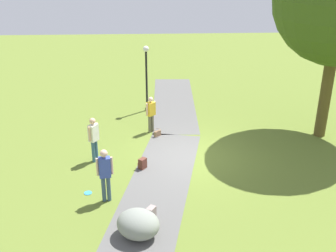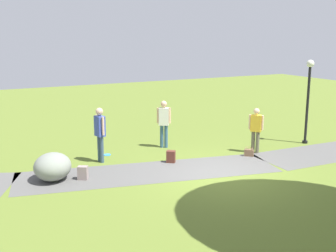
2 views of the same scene
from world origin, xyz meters
The scene contains 12 objects.
ground_plane centered at (0.00, 0.00, 0.00)m, with size 48.00×48.00×0.00m, color #5D702A.
footpath_segment_near centered at (-6.00, -0.28, 0.00)m, with size 8.07×2.35×0.01m.
footpath_segment_mid centered at (1.90, -1.27, 0.00)m, with size 8.26×3.72×0.01m.
lamp_post centered at (-4.97, -1.68, 2.00)m, with size 0.28×0.28×3.21m.
lawn_boulder centered at (4.68, -1.94, 0.40)m, with size 1.50×1.58×0.80m.
woman_with_handbag centered at (-2.38, -1.51, 0.93)m, with size 0.42×0.43×1.61m.
man_near_boulder centered at (0.18, -3.65, 1.03)m, with size 0.45×0.40×1.76m.
passerby_on_path centered at (2.87, -2.99, 1.07)m, with size 0.30×0.51×1.82m.
handbag_on_grass centered at (-1.91, -1.25, 0.14)m, with size 0.38×0.38×0.31m.
backpack_by_boulder centered at (3.89, -1.58, 0.19)m, with size 0.34×0.35×0.40m.
spare_backpack_on_lawn centered at (0.83, -1.86, 0.19)m, with size 0.35×0.35×0.40m.
frisbee_on_grass centered at (2.42, -3.65, 0.01)m, with size 0.25×0.25×0.02m.
Camera 1 is at (14.14, -1.56, 7.56)m, focal length 44.21 mm.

